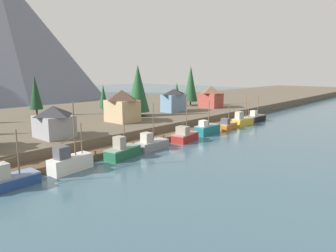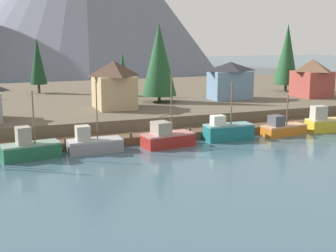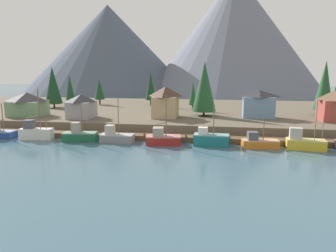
% 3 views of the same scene
% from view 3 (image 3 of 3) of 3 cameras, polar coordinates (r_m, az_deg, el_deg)
% --- Properties ---
extents(ground_plane, '(400.00, 400.00, 1.00)m').
position_cam_3_polar(ground_plane, '(77.55, 1.85, 0.03)').
color(ground_plane, '#3D5B6B').
extents(dock, '(80.00, 4.00, 1.60)m').
position_cam_3_polar(dock, '(59.87, -0.29, -2.08)').
color(dock, brown).
rests_on(dock, ground_plane).
extents(shoreline_bank, '(400.00, 56.00, 2.50)m').
position_cam_3_polar(shoreline_bank, '(89.05, 2.81, 2.51)').
color(shoreline_bank, brown).
rests_on(shoreline_bank, ground_plane).
extents(mountain_west_peak, '(104.22, 104.22, 52.97)m').
position_cam_3_polar(mountain_west_peak, '(201.94, -10.97, 13.90)').
color(mountain_west_peak, '#475160').
rests_on(mountain_west_peak, ground_plane).
extents(mountain_central_peak, '(103.97, 103.97, 68.32)m').
position_cam_3_polar(mountain_central_peak, '(193.08, 12.28, 16.32)').
color(mountain_central_peak, slate).
rests_on(mountain_central_peak, ground_plane).
extents(fishing_boat_white, '(6.46, 2.89, 9.78)m').
position_cam_3_polar(fishing_boat_white, '(65.52, -23.44, -1.08)').
color(fishing_boat_white, silver).
rests_on(fishing_boat_white, ground_plane).
extents(fishing_boat_green, '(6.57, 3.44, 7.53)m').
position_cam_3_polar(fishing_boat_green, '(60.86, -16.15, -1.67)').
color(fishing_boat_green, '#1E5B3D').
rests_on(fishing_boat_green, ground_plane).
extents(fishing_boat_grey, '(6.27, 2.66, 8.30)m').
position_cam_3_polar(fishing_boat_grey, '(58.63, -9.62, -1.98)').
color(fishing_boat_grey, gray).
rests_on(fishing_boat_grey, ground_plane).
extents(fishing_boat_red, '(6.59, 3.67, 8.98)m').
position_cam_3_polar(fishing_boat_red, '(55.89, -1.02, -2.32)').
color(fishing_boat_red, maroon).
rests_on(fishing_boat_red, ground_plane).
extents(fishing_boat_teal, '(6.35, 2.76, 7.49)m').
position_cam_3_polar(fishing_boat_teal, '(55.58, 7.95, -2.43)').
color(fishing_boat_teal, '#196B70').
rests_on(fishing_boat_teal, ground_plane).
extents(fishing_boat_orange, '(6.48, 3.02, 5.51)m').
position_cam_3_polar(fishing_boat_orange, '(55.99, 16.57, -2.92)').
color(fishing_boat_orange, '#CC6B1E').
rests_on(fishing_boat_orange, ground_plane).
extents(fishing_boat_yellow, '(6.48, 3.13, 8.58)m').
position_cam_3_polar(fishing_boat_yellow, '(57.43, 24.02, -2.81)').
color(fishing_boat_yellow, gold).
rests_on(fishing_boat_yellow, ground_plane).
extents(house_red, '(5.69, 6.26, 6.73)m').
position_cam_3_polar(house_red, '(75.15, 28.48, 3.41)').
color(house_red, '#9E4238').
rests_on(house_red, shoreline_bank).
extents(house_tan, '(5.81, 6.87, 7.19)m').
position_cam_3_polar(house_tan, '(71.41, -0.47, 4.56)').
color(house_tan, tan).
rests_on(house_tan, shoreline_bank).
extents(house_grey, '(5.48, 6.34, 5.50)m').
position_cam_3_polar(house_grey, '(73.12, -15.82, 3.62)').
color(house_grey, gray).
rests_on(house_grey, shoreline_bank).
extents(house_green, '(8.22, 6.61, 5.69)m').
position_cam_3_polar(house_green, '(80.93, -24.71, 3.75)').
color(house_green, '#6B8E66').
rests_on(house_green, shoreline_bank).
extents(house_blue, '(7.33, 4.37, 6.42)m').
position_cam_3_polar(house_blue, '(73.82, 16.51, 4.01)').
color(house_blue, '#6689A8').
rests_on(house_blue, shoreline_bank).
extents(conifer_near_left, '(3.24, 3.24, 10.40)m').
position_cam_3_polar(conifer_near_left, '(95.87, -3.27, 7.45)').
color(conifer_near_left, '#4C3823').
rests_on(conifer_near_left, shoreline_bank).
extents(conifer_near_right, '(4.58, 4.58, 13.13)m').
position_cam_3_polar(conifer_near_right, '(83.07, 27.12, 6.73)').
color(conifer_near_right, '#4C3823').
rests_on(conifer_near_right, shoreline_bank).
extents(conifer_mid_left, '(2.85, 2.85, 7.11)m').
position_cam_3_polar(conifer_mid_left, '(96.50, 28.72, 5.03)').
color(conifer_mid_left, '#4C3823').
rests_on(conifer_mid_left, shoreline_bank).
extents(conifer_mid_right, '(4.89, 4.89, 11.96)m').
position_cam_3_polar(conifer_mid_right, '(95.83, -20.65, 7.13)').
color(conifer_mid_right, '#4C3823').
rests_on(conifer_mid_right, shoreline_bank).
extents(conifer_back_left, '(2.91, 2.91, 9.42)m').
position_cam_3_polar(conifer_back_left, '(104.11, -17.81, 6.83)').
color(conifer_back_left, '#4C3823').
rests_on(conifer_back_left, shoreline_bank).
extents(conifer_back_right, '(5.75, 5.75, 12.97)m').
position_cam_3_polar(conifer_back_right, '(74.23, 6.77, 7.31)').
color(conifer_back_right, '#4C3823').
rests_on(conifer_back_right, shoreline_bank).
extents(conifer_centre, '(2.39, 2.39, 7.91)m').
position_cam_3_polar(conifer_centre, '(84.46, 4.66, 6.10)').
color(conifer_centre, '#4C3823').
rests_on(conifer_centre, shoreline_bank).
extents(conifer_far_left, '(3.24, 3.24, 8.29)m').
position_cam_3_polar(conifer_far_left, '(100.62, -12.66, 6.74)').
color(conifer_far_left, '#4C3823').
rests_on(conifer_far_left, shoreline_bank).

